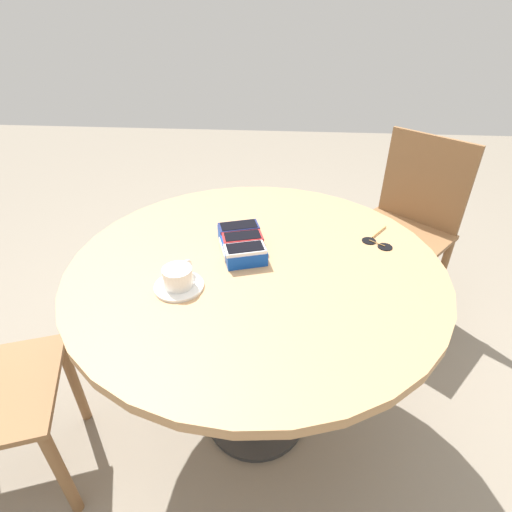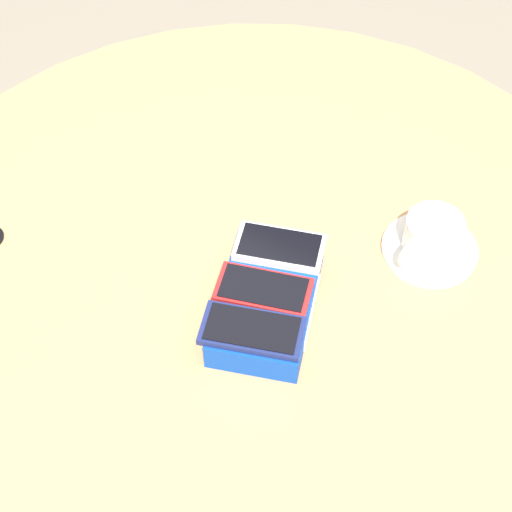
{
  "view_description": "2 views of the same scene",
  "coord_description": "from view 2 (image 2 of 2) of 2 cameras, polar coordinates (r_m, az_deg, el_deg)",
  "views": [
    {
      "loc": [
        0.98,
        0.08,
        1.42
      ],
      "look_at": [
        0.0,
        0.0,
        0.77
      ],
      "focal_mm": 28.0,
      "sensor_mm": 36.0,
      "label": 1
    },
    {
      "loc": [
        -0.64,
        -0.36,
        1.67
      ],
      "look_at": [
        0.0,
        0.0,
        0.77
      ],
      "focal_mm": 60.0,
      "sensor_mm": 36.0,
      "label": 2
    }
  ],
  "objects": [
    {
      "name": "ground_plane",
      "position": [
        1.83,
        0.0,
        -15.44
      ],
      "size": [
        8.0,
        8.0,
        0.0
      ],
      "primitive_type": "plane",
      "color": "gray"
    },
    {
      "name": "round_table",
      "position": [
        1.25,
        0.0,
        -3.28
      ],
      "size": [
        1.11,
        1.11,
        0.75
      ],
      "color": "#2D2D2D",
      "rests_on": "ground_plane"
    },
    {
      "name": "phone_box",
      "position": [
        1.12,
        0.75,
        -3.0
      ],
      "size": [
        0.23,
        0.17,
        0.04
      ],
      "color": "#0F42AD",
      "rests_on": "round_table"
    },
    {
      "name": "phone_navy",
      "position": [
        1.06,
        -0.26,
        -4.98
      ],
      "size": [
        0.1,
        0.14,
        0.01
      ],
      "color": "navy",
      "rests_on": "phone_box"
    },
    {
      "name": "phone_red",
      "position": [
        1.09,
        0.5,
        -2.25
      ],
      "size": [
        0.09,
        0.13,
        0.01
      ],
      "color": "red",
      "rests_on": "phone_box"
    },
    {
      "name": "phone_white",
      "position": [
        1.14,
        1.59,
        0.59
      ],
      "size": [
        0.09,
        0.13,
        0.01
      ],
      "color": "silver",
      "rests_on": "phone_box"
    },
    {
      "name": "saucer",
      "position": [
        1.22,
        11.5,
        0.44
      ],
      "size": [
        0.13,
        0.13,
        0.01
      ],
      "primitive_type": "cylinder",
      "color": "silver",
      "rests_on": "round_table"
    },
    {
      "name": "coffee_cup",
      "position": [
        1.19,
        11.65,
        1.35
      ],
      "size": [
        0.11,
        0.08,
        0.05
      ],
      "color": "silver",
      "rests_on": "saucer"
    }
  ]
}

